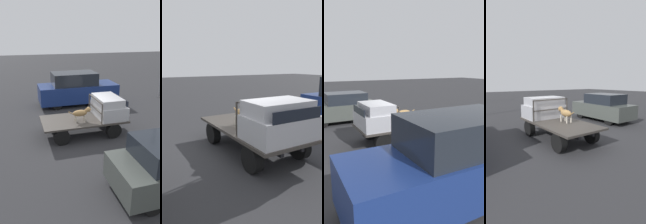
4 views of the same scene
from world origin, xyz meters
TOP-DOWN VIEW (x-y plane):
  - ground_plane at (0.00, 0.00)m, footprint 80.00×80.00m
  - flatbed_truck at (0.00, 0.00)m, footprint 3.90×1.92m
  - truck_cab at (1.25, 0.00)m, footprint 1.25×1.80m
  - truck_headboard at (0.58, 0.00)m, footprint 0.04×1.80m
  - dog at (-0.15, -0.24)m, footprint 1.09×0.29m
  - parked_sedan at (1.53, -4.49)m, footprint 4.01×1.80m
  - parked_pickup_far at (0.95, 4.54)m, footprint 5.15×1.94m

SIDE VIEW (x-z plane):
  - ground_plane at x=0.00m, z-range 0.00..0.00m
  - flatbed_truck at x=0.00m, z-range 0.18..0.95m
  - parked_sedan at x=1.53m, z-range -0.01..1.71m
  - parked_pickup_far at x=0.95m, z-range -0.03..2.11m
  - dog at x=-0.15m, z-range 0.83..1.50m
  - truck_cab at x=1.25m, z-range 0.74..1.73m
  - truck_headboard at x=0.58m, z-range 0.91..1.84m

